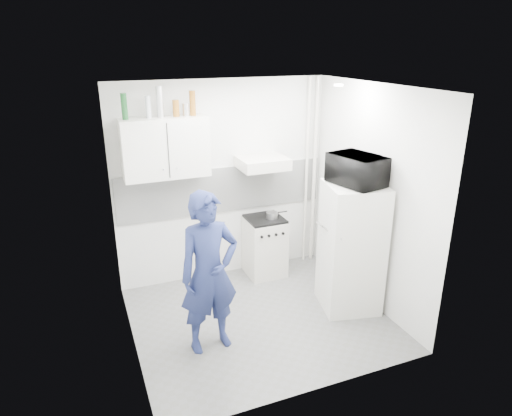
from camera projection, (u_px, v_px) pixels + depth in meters
name	position (u px, v px, depth m)	size (l,w,h in m)	color
floor	(259.00, 319.00, 5.27)	(2.80, 2.80, 0.00)	#5E5E5A
ceiling	(260.00, 87.00, 4.37)	(2.80, 2.80, 0.00)	white
wall_back	(223.00, 182.00, 5.91)	(2.80, 2.80, 0.00)	silver
wall_left	(124.00, 233.00, 4.33)	(2.60, 2.60, 0.00)	silver
wall_right	(371.00, 198.00, 5.31)	(2.60, 2.60, 0.00)	silver
person	(209.00, 273.00, 4.53)	(0.62, 0.41, 1.69)	navy
stove	(265.00, 247.00, 6.17)	(0.49, 0.49, 0.79)	beige
fridge	(351.00, 248.00, 5.29)	(0.63, 0.63, 1.53)	silver
stove_top	(265.00, 219.00, 6.03)	(0.47, 0.47, 0.03)	black
saucepan	(272.00, 215.00, 6.00)	(0.15, 0.15, 0.09)	silver
microwave	(357.00, 170.00, 4.97)	(0.41, 0.60, 0.33)	black
bottle_a	(124.00, 106.00, 4.99)	(0.07, 0.07, 0.29)	#144C1E
bottle_c	(148.00, 107.00, 5.08)	(0.06, 0.06, 0.25)	#B2B7BC
bottle_d	(160.00, 102.00, 5.11)	(0.08, 0.08, 0.35)	silver
canister_a	(176.00, 108.00, 5.20)	(0.08, 0.08, 0.19)	brown
canister_b	(186.00, 110.00, 5.25)	(0.08, 0.08, 0.15)	silver
bottle_e	(193.00, 103.00, 5.26)	(0.07, 0.07, 0.29)	brown
upper_cabinet	(165.00, 148.00, 5.30)	(1.00, 0.35, 0.70)	silver
range_hood	(262.00, 163.00, 5.76)	(0.60, 0.50, 0.14)	beige
backsplash	(223.00, 190.00, 5.93)	(2.74, 0.03, 0.60)	white
pipe_a	(314.00, 173.00, 6.30)	(0.05, 0.05, 2.60)	beige
pipe_b	(306.00, 174.00, 6.26)	(0.04, 0.04, 2.60)	beige
ceiling_spot_fixture	(339.00, 85.00, 4.91)	(0.10, 0.10, 0.02)	white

